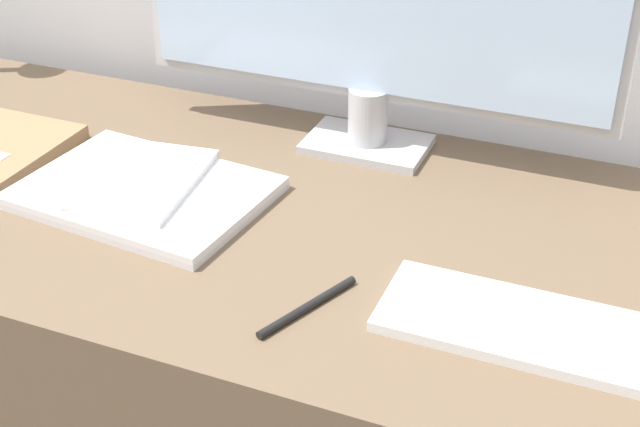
{
  "coord_description": "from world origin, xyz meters",
  "views": [
    {
      "loc": [
        0.39,
        -0.65,
        1.31
      ],
      "look_at": [
        0.07,
        0.13,
        0.81
      ],
      "focal_mm": 50.0,
      "sensor_mm": 36.0,
      "label": 1
    }
  ],
  "objects": [
    {
      "name": "keyboard",
      "position": [
        0.33,
        0.09,
        0.76
      ],
      "size": [
        0.33,
        0.12,
        0.01
      ],
      "color": "silver",
      "rests_on": "desk"
    },
    {
      "name": "ereader",
      "position": [
        -0.19,
        0.18,
        0.77
      ],
      "size": [
        0.15,
        0.21,
        0.01
      ],
      "color": "white",
      "rests_on": "laptop"
    },
    {
      "name": "pen",
      "position": [
        0.1,
        0.04,
        0.75
      ],
      "size": [
        0.06,
        0.13,
        0.01
      ],
      "color": "black",
      "rests_on": "desk"
    },
    {
      "name": "laptop",
      "position": [
        -0.18,
        0.18,
        0.76
      ],
      "size": [
        0.32,
        0.24,
        0.02
      ],
      "color": "silver",
      "rests_on": "desk"
    }
  ]
}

